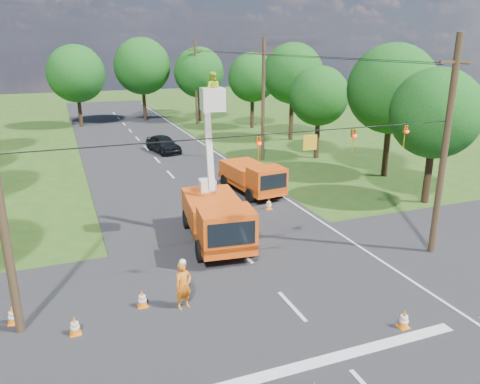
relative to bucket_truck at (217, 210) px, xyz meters
name	(u,v)px	position (x,y,z in m)	size (l,w,h in m)	color
ground	(171,175)	(0.71, 13.19, -1.73)	(140.00, 140.00, 0.00)	#245218
road_main	(171,175)	(0.71, 13.19, -1.73)	(12.00, 100.00, 0.06)	black
road_cross	(270,283)	(0.71, -4.81, -1.73)	(56.00, 10.00, 0.07)	black
stop_bar	(338,358)	(0.71, -10.01, -1.73)	(9.00, 0.45, 0.02)	silver
edge_line	(239,168)	(6.31, 13.19, -1.73)	(0.12, 90.00, 0.02)	silver
bucket_truck	(217,210)	(0.00, 0.00, 0.00)	(3.27, 6.91, 8.31)	#E94110
second_truck	(253,177)	(4.78, 6.78, -0.60)	(2.81, 6.03, 2.19)	#E94110
ground_worker	(183,286)	(-3.11, -5.37, -0.79)	(0.69, 0.45, 1.89)	orange
distant_car	(163,144)	(1.92, 21.11, -0.94)	(1.86, 4.63, 1.58)	black
traffic_cone_1	(404,319)	(3.73, -9.43, -1.37)	(0.38, 0.38, 0.71)	orange
traffic_cone_2	(253,220)	(2.54, 1.31, -1.37)	(0.38, 0.38, 0.71)	orange
traffic_cone_3	(269,204)	(4.45, 3.47, -1.37)	(0.38, 0.38, 0.71)	orange
traffic_cone_4	(142,299)	(-4.56, -4.74, -1.37)	(0.38, 0.38, 0.71)	orange
traffic_cone_5	(75,326)	(-7.02, -5.68, -1.37)	(0.38, 0.38, 0.71)	orange
traffic_cone_6	(13,315)	(-9.05, -4.20, -1.37)	(0.38, 0.38, 0.71)	orange
traffic_cone_7	(245,172)	(5.82, 10.75, -1.37)	(0.38, 0.38, 0.71)	orange
pole_right_near	(445,148)	(9.21, -4.81, 3.37)	(1.80, 0.30, 10.00)	#4C3823
pole_right_mid	(263,100)	(9.21, 15.19, 3.37)	(1.80, 0.30, 10.00)	#4C3823
pole_right_far	(196,82)	(9.21, 35.19, 3.37)	(1.80, 0.30, 10.00)	#4C3823
pole_left	(1,210)	(-8.79, -4.81, 2.77)	(0.30, 0.30, 9.00)	#4C3823
signal_span	(324,141)	(2.93, -4.82, 4.15)	(18.00, 0.29, 1.07)	black
tree_right_a	(436,114)	(14.21, 1.19, 3.83)	(5.40, 5.40, 8.28)	#382616
tree_right_b	(392,89)	(15.71, 7.19, 4.70)	(6.40, 6.40, 9.65)	#382616
tree_right_c	(319,96)	(13.91, 14.19, 3.58)	(5.00, 5.00, 7.83)	#382616
tree_right_d	(293,73)	(15.51, 22.19, 4.94)	(6.00, 6.00, 9.70)	#382616
tree_right_e	(252,77)	(14.51, 30.19, 4.08)	(5.60, 5.60, 8.63)	#382616
tree_far_a	(76,74)	(-4.29, 38.19, 4.45)	(6.60, 6.60, 9.50)	#382616
tree_far_b	(142,66)	(3.71, 40.19, 5.07)	(7.00, 7.00, 10.32)	#382616
tree_far_c	(199,73)	(10.21, 37.19, 4.33)	(6.20, 6.20, 9.18)	#382616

